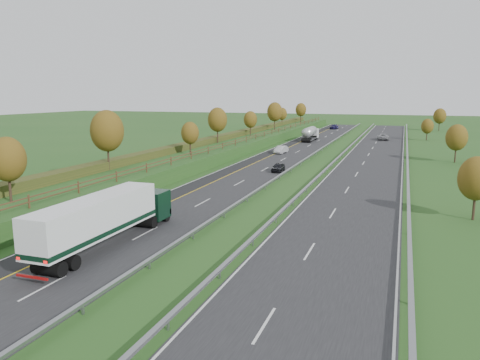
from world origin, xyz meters
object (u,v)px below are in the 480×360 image
(car_dark_near, at_px, (278,167))
(car_oncoming, at_px, (383,137))
(box_lorry, at_px, (105,218))
(road_tanker, at_px, (310,133))
(car_silver_mid, at_px, (281,150))
(car_small_far, at_px, (334,127))

(car_dark_near, relative_size, car_oncoming, 0.65)
(box_lorry, relative_size, car_dark_near, 4.25)
(road_tanker, height_order, car_oncoming, road_tanker)
(box_lorry, xyz_separation_m, car_dark_near, (3.57, 38.68, -1.64))
(car_oncoming, bearing_deg, car_silver_mid, 58.40)
(car_silver_mid, height_order, car_oncoming, car_oncoming)
(car_silver_mid, relative_size, car_small_far, 0.91)
(car_dark_near, bearing_deg, road_tanker, 94.24)
(car_oncoming, bearing_deg, car_dark_near, 72.62)
(box_lorry, xyz_separation_m, car_silver_mid, (-1.51, 60.31, -1.55))
(car_dark_near, bearing_deg, car_small_far, 91.79)
(car_dark_near, distance_m, car_small_far, 90.88)
(car_dark_near, bearing_deg, box_lorry, -96.27)
(car_small_far, xyz_separation_m, car_oncoming, (17.14, -33.93, 0.10))
(car_silver_mid, bearing_deg, road_tanker, 95.75)
(road_tanker, bearing_deg, car_silver_mid, -91.33)
(car_dark_near, relative_size, car_silver_mid, 0.85)
(road_tanker, bearing_deg, car_small_far, 89.93)
(road_tanker, bearing_deg, box_lorry, -89.42)
(car_silver_mid, distance_m, car_oncoming, 39.46)
(car_silver_mid, xyz_separation_m, car_oncoming, (17.82, 35.21, 0.08))
(car_small_far, distance_m, car_oncoming, 38.02)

